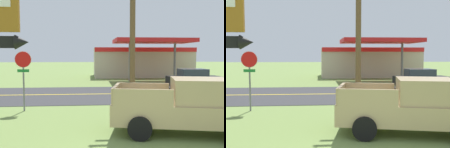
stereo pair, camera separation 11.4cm
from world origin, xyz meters
TOP-DOWN VIEW (x-y plane):
  - road_asphalt at (0.00, 13.00)m, footprint 140.00×8.00m
  - road_centre_line at (0.00, 13.00)m, footprint 126.00×0.20m
  - stop_sign at (-4.37, 7.87)m, footprint 0.80×0.08m
  - utility_pole at (0.88, 7.02)m, footprint 2.02×0.26m
  - gas_station at (5.44, 27.43)m, footprint 12.00×11.50m
  - pickup_tan_parked_on_lawn at (2.33, 3.59)m, footprint 5.50×3.05m
  - car_black_mid_lane at (7.18, 15.00)m, footprint 4.20×2.00m

SIDE VIEW (x-z plane):
  - road_asphalt at x=0.00m, z-range 0.00..0.02m
  - road_centre_line at x=0.00m, z-range 0.02..0.03m
  - car_black_mid_lane at x=7.18m, z-range 0.01..1.65m
  - pickup_tan_parked_on_lawn at x=2.33m, z-range -0.02..1.94m
  - gas_station at x=5.44m, z-range -0.26..4.14m
  - stop_sign at x=-4.37m, z-range 0.55..3.50m
  - utility_pole at x=0.88m, z-range 0.30..8.32m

